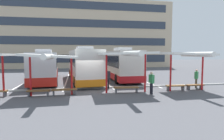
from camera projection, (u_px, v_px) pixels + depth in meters
ground_plane at (89, 91)px, 15.79m from camera, size 160.00×160.00×0.00m
terminal_building at (80, 35)px, 46.24m from camera, size 41.46×11.92×17.70m
coach_bus_0 at (45, 67)px, 21.46m from camera, size 3.58×12.05×3.50m
coach_bus_1 at (83, 65)px, 21.34m from camera, size 3.50×11.80×3.77m
coach_bus_2 at (120, 65)px, 23.08m from camera, size 2.86×10.74×3.73m
lane_stripe_0 at (28, 81)px, 21.42m from camera, size 0.16×14.00×0.01m
lane_stripe_1 at (67, 80)px, 22.20m from camera, size 0.16×14.00×0.01m
lane_stripe_2 at (103, 79)px, 22.97m from camera, size 0.16×14.00×0.01m
lane_stripe_3 at (137, 78)px, 23.75m from camera, size 0.16×14.00×0.01m
waiting_shelter_1 at (50, 57)px, 13.54m from camera, size 3.88×4.79×3.04m
bench_2 at (38, 91)px, 13.72m from camera, size 1.61×0.49×0.45m
bench_3 at (64, 90)px, 14.13m from camera, size 1.85×0.50×0.45m
waiting_shelter_2 at (127, 54)px, 14.59m from camera, size 4.12×5.11×3.22m
bench_4 at (126, 88)px, 15.01m from camera, size 1.97×0.57×0.45m
waiting_shelter_3 at (189, 55)px, 15.42m from camera, size 3.87×4.42×3.16m
bench_5 at (175, 86)px, 15.85m from camera, size 1.59×0.52×0.45m
bench_6 at (195, 86)px, 16.21m from camera, size 1.56×0.48×0.45m
platform_kerb at (89, 88)px, 16.61m from camera, size 44.00×0.24×0.12m
waiting_passenger_0 at (151, 81)px, 14.42m from camera, size 0.29×0.51×1.68m
waiting_passenger_1 at (107, 77)px, 16.72m from camera, size 0.52×0.26×1.75m
waiting_passenger_2 at (196, 77)px, 17.07m from camera, size 0.51×0.48×1.67m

